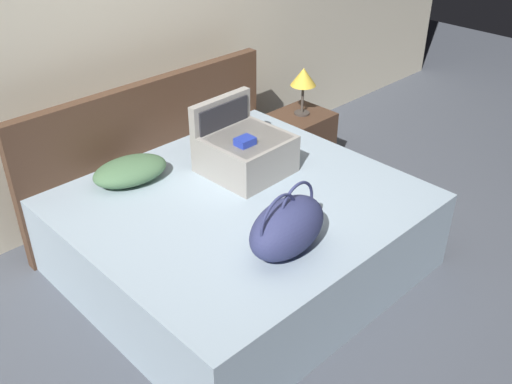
{
  "coord_description": "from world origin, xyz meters",
  "views": [
    {
      "loc": [
        -1.96,
        -1.77,
        2.37
      ],
      "look_at": [
        0.0,
        0.27,
        0.62
      ],
      "focal_mm": 40.67,
      "sensor_mm": 36.0,
      "label": 1
    }
  ],
  "objects_px": {
    "hard_case_large": "(245,150)",
    "table_lamp": "(303,78)",
    "bed": "(241,233)",
    "duffel_bag": "(287,227)",
    "nightstand": "(301,141)",
    "pillow_near_headboard": "(130,171)"
  },
  "relations": [
    {
      "from": "hard_case_large",
      "to": "nightstand",
      "type": "relative_size",
      "value": 1.07
    },
    {
      "from": "duffel_bag",
      "to": "pillow_near_headboard",
      "type": "xyz_separation_m",
      "value": [
        -0.18,
        1.16,
        -0.07
      ]
    },
    {
      "from": "hard_case_large",
      "to": "duffel_bag",
      "type": "bearing_deg",
      "value": -120.5
    },
    {
      "from": "bed",
      "to": "hard_case_large",
      "type": "xyz_separation_m",
      "value": [
        0.24,
        0.22,
        0.41
      ]
    },
    {
      "from": "nightstand",
      "to": "table_lamp",
      "type": "relative_size",
      "value": 1.26
    },
    {
      "from": "pillow_near_headboard",
      "to": "nightstand",
      "type": "distance_m",
      "value": 1.64
    },
    {
      "from": "bed",
      "to": "table_lamp",
      "type": "bearing_deg",
      "value": 26.94
    },
    {
      "from": "hard_case_large",
      "to": "nightstand",
      "type": "distance_m",
      "value": 1.16
    },
    {
      "from": "bed",
      "to": "table_lamp",
      "type": "height_order",
      "value": "table_lamp"
    },
    {
      "from": "pillow_near_headboard",
      "to": "table_lamp",
      "type": "relative_size",
      "value": 1.25
    },
    {
      "from": "duffel_bag",
      "to": "table_lamp",
      "type": "height_order",
      "value": "duffel_bag"
    },
    {
      "from": "nightstand",
      "to": "table_lamp",
      "type": "bearing_deg",
      "value": 0.0
    },
    {
      "from": "duffel_bag",
      "to": "nightstand",
      "type": "relative_size",
      "value": 1.12
    },
    {
      "from": "hard_case_large",
      "to": "bed",
      "type": "bearing_deg",
      "value": -139.26
    },
    {
      "from": "hard_case_large",
      "to": "table_lamp",
      "type": "relative_size",
      "value": 1.35
    },
    {
      "from": "hard_case_large",
      "to": "table_lamp",
      "type": "height_order",
      "value": "hard_case_large"
    },
    {
      "from": "bed",
      "to": "nightstand",
      "type": "bearing_deg",
      "value": 26.94
    },
    {
      "from": "hard_case_large",
      "to": "duffel_bag",
      "type": "height_order",
      "value": "hard_case_large"
    },
    {
      "from": "bed",
      "to": "hard_case_large",
      "type": "height_order",
      "value": "hard_case_large"
    },
    {
      "from": "nightstand",
      "to": "table_lamp",
      "type": "distance_m",
      "value": 0.54
    },
    {
      "from": "pillow_near_headboard",
      "to": "nightstand",
      "type": "xyz_separation_m",
      "value": [
        1.6,
        0.01,
        -0.36
      ]
    },
    {
      "from": "nightstand",
      "to": "duffel_bag",
      "type": "bearing_deg",
      "value": -140.37
    }
  ]
}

